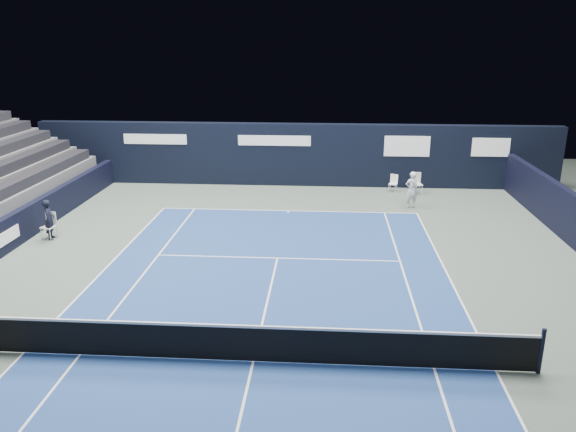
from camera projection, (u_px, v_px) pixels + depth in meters
name	position (u px, v px, depth m)	size (l,w,h in m)	color
ground	(263.00, 320.00, 14.84)	(48.00, 48.00, 0.00)	#4B594F
court_surface	(253.00, 362.00, 12.93)	(10.97, 23.77, 0.01)	navy
folding_chair_back_a	(416.00, 180.00, 26.77)	(0.52, 0.55, 1.03)	white
folding_chair_back_b	(393.00, 182.00, 27.19)	(0.47, 0.47, 0.84)	white
line_judge_chair	(50.00, 224.00, 20.75)	(0.53, 0.52, 1.02)	silver
line_judge	(49.00, 220.00, 20.66)	(0.55, 0.36, 1.50)	black
court_markings	(253.00, 362.00, 12.93)	(11.03, 23.83, 0.00)	white
tennis_net	(253.00, 342.00, 12.78)	(12.90, 0.10, 1.10)	black
back_sponsor_wall	(295.00, 154.00, 28.15)	(26.00, 0.63, 3.10)	black
tennis_player	(412.00, 189.00, 24.54)	(0.68, 0.89, 1.61)	white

